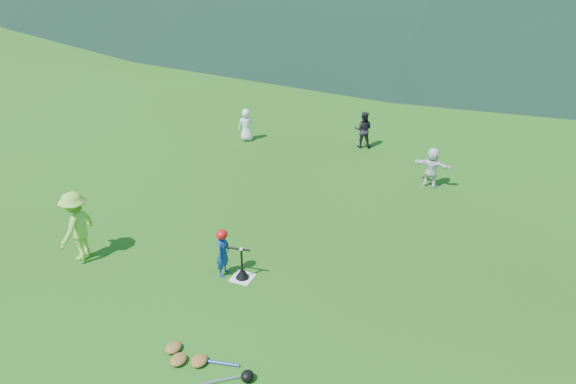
% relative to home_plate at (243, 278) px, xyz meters
% --- Properties ---
extents(ground, '(120.00, 120.00, 0.00)m').
position_rel_home_plate_xyz_m(ground, '(0.00, 0.00, -0.01)').
color(ground, '#264F12').
rests_on(ground, ground).
extents(home_plate, '(0.45, 0.45, 0.02)m').
position_rel_home_plate_xyz_m(home_plate, '(0.00, 0.00, 0.00)').
color(home_plate, silver).
rests_on(home_plate, ground).
extents(baseball, '(0.08, 0.08, 0.08)m').
position_rel_home_plate_xyz_m(baseball, '(0.00, 0.00, 0.73)').
color(baseball, white).
rests_on(baseball, batting_tee).
extents(batter_child, '(0.27, 0.40, 1.09)m').
position_rel_home_plate_xyz_m(batter_child, '(-0.43, -0.02, 0.53)').
color(batter_child, navy).
rests_on(batter_child, ground).
extents(adult_coach, '(0.70, 1.11, 1.63)m').
position_rel_home_plate_xyz_m(adult_coach, '(-3.72, -0.69, 0.81)').
color(adult_coach, '#8ECE3C').
rests_on(adult_coach, ground).
extents(fielder_a, '(0.64, 0.58, 1.10)m').
position_rel_home_plate_xyz_m(fielder_a, '(-3.49, 7.12, 0.54)').
color(fielder_a, white).
rests_on(fielder_a, ground).
extents(fielder_b, '(0.68, 0.57, 1.22)m').
position_rel_home_plate_xyz_m(fielder_b, '(0.30, 8.09, 0.60)').
color(fielder_b, black).
rests_on(fielder_b, ground).
extents(fielder_d, '(1.11, 0.43, 1.18)m').
position_rel_home_plate_xyz_m(fielder_d, '(2.88, 6.03, 0.58)').
color(fielder_d, white).
rests_on(fielder_d, ground).
extents(batting_tee, '(0.30, 0.30, 0.68)m').
position_rel_home_plate_xyz_m(batting_tee, '(0.00, 0.00, 0.12)').
color(batting_tee, black).
rests_on(batting_tee, home_plate).
extents(batter_gear, '(0.73, 0.26, 0.45)m').
position_rel_home_plate_xyz_m(batter_gear, '(-0.41, -0.02, 0.97)').
color(batter_gear, red).
rests_on(batter_gear, ground).
extents(equipment_pile, '(1.80, 0.73, 0.19)m').
position_rel_home_plate_xyz_m(equipment_pile, '(0.46, -2.55, 0.06)').
color(equipment_pile, olive).
rests_on(equipment_pile, ground).
extents(outfield_fence, '(70.07, 0.08, 1.33)m').
position_rel_home_plate_xyz_m(outfield_fence, '(0.00, 28.00, 0.69)').
color(outfield_fence, gray).
rests_on(outfield_fence, ground).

